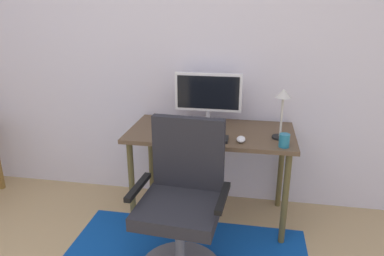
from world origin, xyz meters
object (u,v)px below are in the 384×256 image
(cell_phone, at_px, (158,123))
(desk_lamp, at_px, (283,104))
(desk, at_px, (211,141))
(coffee_cup, at_px, (284,140))
(keyboard, at_px, (198,138))
(computer_mouse, at_px, (241,139))
(monitor, at_px, (208,94))
(office_chair, at_px, (182,212))

(cell_phone, distance_m, desk_lamp, 0.98)
(desk, height_order, coffee_cup, coffee_cup)
(keyboard, relative_size, computer_mouse, 4.13)
(coffee_cup, xyz_separation_m, desk_lamp, (-0.02, 0.16, 0.21))
(monitor, distance_m, desk_lamp, 0.60)
(monitor, bearing_deg, desk_lamp, -24.05)
(computer_mouse, bearing_deg, desk_lamp, 22.78)
(cell_phone, height_order, office_chair, office_chair)
(desk, bearing_deg, keyboard, -111.15)
(monitor, relative_size, keyboard, 1.21)
(computer_mouse, bearing_deg, office_chair, -125.58)
(monitor, bearing_deg, computer_mouse, -51.91)
(desk, distance_m, monitor, 0.37)
(monitor, bearing_deg, coffee_cup, -35.59)
(computer_mouse, bearing_deg, keyboard, -179.97)
(monitor, bearing_deg, office_chair, -93.13)
(keyboard, distance_m, office_chair, 0.56)
(computer_mouse, distance_m, coffee_cup, 0.29)
(cell_phone, distance_m, office_chair, 0.86)
(monitor, xyz_separation_m, office_chair, (-0.04, -0.81, -0.55))
(desk_lamp, bearing_deg, coffee_cup, -83.73)
(desk, distance_m, office_chair, 0.68)
(desk, bearing_deg, cell_phone, 169.19)
(coffee_cup, xyz_separation_m, cell_phone, (-0.95, 0.32, -0.04))
(cell_phone, height_order, desk_lamp, desk_lamp)
(desk, bearing_deg, coffee_cup, -24.33)
(cell_phone, bearing_deg, keyboard, -61.56)
(desk, relative_size, coffee_cup, 13.75)
(computer_mouse, xyz_separation_m, cell_phone, (-0.67, 0.27, -0.01))
(keyboard, distance_m, computer_mouse, 0.30)
(computer_mouse, bearing_deg, coffee_cup, -9.47)
(monitor, distance_m, cell_phone, 0.46)
(computer_mouse, bearing_deg, cell_phone, 158.01)
(computer_mouse, bearing_deg, desk, 141.21)
(computer_mouse, relative_size, desk_lamp, 0.29)
(desk, xyz_separation_m, coffee_cup, (0.52, -0.23, 0.13))
(monitor, height_order, desk_lamp, monitor)
(monitor, relative_size, desk_lamp, 1.46)
(monitor, relative_size, cell_phone, 3.71)
(coffee_cup, relative_size, cell_phone, 0.64)
(desk_lamp, relative_size, office_chair, 0.36)
(monitor, distance_m, office_chair, 0.98)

